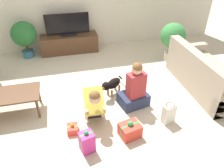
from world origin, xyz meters
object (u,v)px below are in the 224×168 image
object	(u,v)px
person_kneeling	(93,103)
dog	(112,84)
gift_bag_a	(169,114)
sofa_right	(205,76)
tv	(67,26)
coffee_table	(8,96)
gift_box_c	(73,129)
potted_plant_back_left	(24,35)
potted_plant_corner_right	(173,37)
gift_box_a	(87,142)
tv_console	(70,44)
person_sitting	(135,90)
gift_box_b	(130,130)

from	to	relation	value
person_kneeling	dog	xyz separation A→B (m)	(0.46, 0.58, -0.08)
gift_bag_a	sofa_right	bearing A→B (deg)	33.52
tv	person_kneeling	distance (m)	2.84
person_kneeling	gift_bag_a	xyz separation A→B (m)	(1.23, -0.43, -0.15)
coffee_table	gift_box_c	bearing A→B (deg)	-35.35
coffee_table	potted_plant_back_left	xyz separation A→B (m)	(0.12, 2.30, 0.22)
person_kneeling	gift_bag_a	size ratio (longest dim) A/B	2.01
dog	potted_plant_corner_right	bearing A→B (deg)	86.58
person_kneeling	gift_box_c	distance (m)	0.55
dog	gift_box_c	bearing A→B (deg)	-80.73
dog	gift_bag_a	world-z (taller)	gift_bag_a
tv	gift_box_c	world-z (taller)	tv
tv	potted_plant_corner_right	bearing A→B (deg)	-24.18
dog	gift_box_a	world-z (taller)	gift_box_a
tv	potted_plant_corner_right	distance (m)	2.72
tv_console	person_sitting	bearing A→B (deg)	-69.62
tv	dog	distance (m)	2.38
person_sitting	gift_box_c	size ratio (longest dim) A/B	4.40
dog	gift_box_c	size ratio (longest dim) A/B	2.37
sofa_right	person_kneeling	world-z (taller)	sofa_right
sofa_right	gift_bag_a	bearing A→B (deg)	123.52
coffee_table	gift_box_c	distance (m)	1.29
potted_plant_back_left	potted_plant_corner_right	bearing A→B (deg)	-16.49
coffee_table	gift_box_a	size ratio (longest dim) A/B	2.66
gift_box_b	gift_box_c	distance (m)	0.95
tv	dog	world-z (taller)	tv
potted_plant_corner_right	person_sitting	distance (m)	2.16
coffee_table	dog	size ratio (longest dim) A/B	2.12
potted_plant_corner_right	person_kneeling	bearing A→B (deg)	-143.56
potted_plant_back_left	gift_box_b	size ratio (longest dim) A/B	2.57
potted_plant_back_left	gift_box_c	bearing A→B (deg)	-73.52
coffee_table	gift_box_a	xyz separation A→B (m)	(1.20, -1.15, -0.21)
person_sitting	gift_bag_a	xyz separation A→B (m)	(0.43, -0.58, -0.16)
coffee_table	potted_plant_back_left	size ratio (longest dim) A/B	1.12
coffee_table	tv_console	world-z (taller)	tv_console
person_kneeling	gift_box_b	bearing A→B (deg)	-47.37
potted_plant_corner_right	person_sitting	bearing A→B (deg)	-134.22
gift_box_b	sofa_right	bearing A→B (deg)	25.96
potted_plant_back_left	person_kneeling	distance (m)	3.06
gift_box_b	person_sitting	bearing A→B (deg)	66.87
potted_plant_back_left	person_kneeling	world-z (taller)	potted_plant_back_left
gift_box_c	gift_bag_a	distance (m)	1.64
sofa_right	gift_box_c	distance (m)	2.93
gift_box_b	tv_console	bearing A→B (deg)	101.28
person_sitting	gift_box_c	distance (m)	1.31
gift_box_c	tv_console	bearing A→B (deg)	85.92
gift_box_a	tv_console	bearing A→B (deg)	89.40
sofa_right	gift_bag_a	size ratio (longest dim) A/B	5.05
person_sitting	potted_plant_corner_right	bearing A→B (deg)	-146.31
potted_plant_back_left	tv_console	bearing A→B (deg)	2.57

